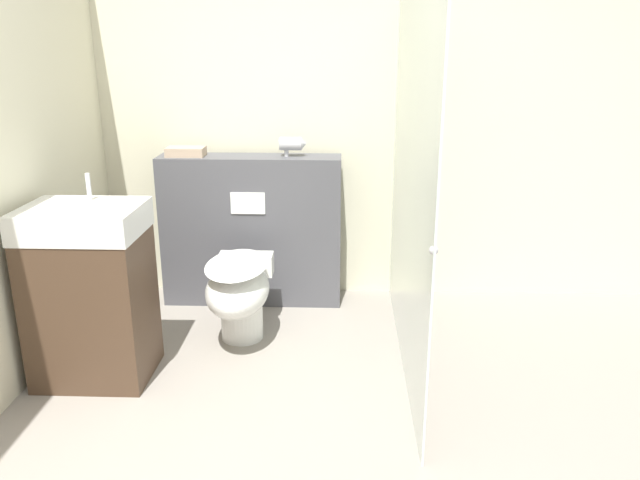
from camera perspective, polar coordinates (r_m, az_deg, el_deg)
name	(u,v)px	position (r m, az deg, el deg)	size (l,w,h in m)	color
wall_back	(320,113)	(4.21, 0.02, 11.55)	(8.00, 0.06, 2.50)	beige
partition_panel	(252,230)	(4.18, -6.24, 0.90)	(1.18, 0.27, 1.00)	#4C4C51
shower_glass	(409,186)	(3.28, 8.18, 4.94)	(0.04, 1.94, 1.97)	silver
toilet	(239,292)	(3.64, -7.40, -4.72)	(0.36, 0.68, 0.51)	white
sink_vanity	(91,293)	(3.42, -20.22, -4.60)	(0.58, 0.46, 1.07)	#473323
hair_drier	(292,144)	(4.03, -2.56, 8.76)	(0.17, 0.08, 0.12)	#B7B7BC
folded_towel	(186,152)	(4.13, -12.17, 7.90)	(0.24, 0.14, 0.06)	tan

